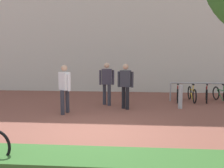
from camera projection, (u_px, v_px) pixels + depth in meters
name	position (u px, v px, depth m)	size (l,w,h in m)	color
ground_plane	(99.00, 132.00, 7.65)	(60.00, 60.00, 0.00)	brown
planter_strip	(88.00, 159.00, 5.54)	(7.00, 1.10, 0.16)	#336028
bike_rack_cluster	(214.00, 94.00, 11.97)	(3.76, 1.63, 0.83)	#99999E
bollard_steel	(180.00, 97.00, 10.58)	(0.16, 0.16, 0.90)	#ADADB2
person_suited_dark	(107.00, 81.00, 11.16)	(0.60, 0.33, 1.72)	#2D2D38
person_suited_navy	(125.00, 83.00, 10.44)	(0.60, 0.33, 1.72)	black
person_shirt_white	(65.00, 86.00, 9.67)	(0.48, 0.50, 1.72)	#2D2D38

